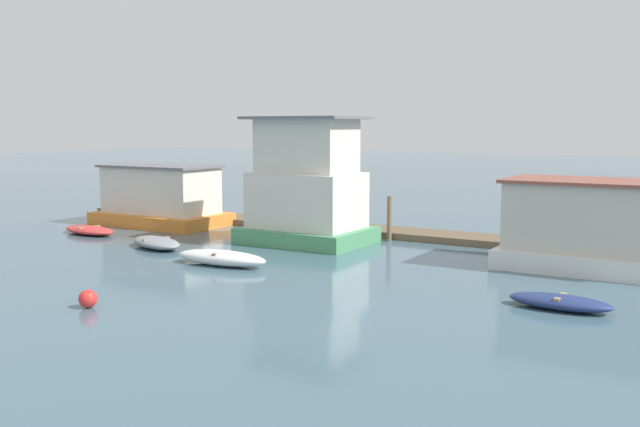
# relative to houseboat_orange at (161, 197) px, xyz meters

# --- Properties ---
(ground_plane) EXTENTS (200.00, 200.00, 0.00)m
(ground_plane) POSITION_rel_houseboat_orange_xyz_m (10.32, -0.52, -1.40)
(ground_plane) COLOR #426070
(dock_walkway) EXTENTS (33.80, 2.16, 0.30)m
(dock_walkway) POSITION_rel_houseboat_orange_xyz_m (10.32, 2.75, -1.25)
(dock_walkway) COLOR brown
(dock_walkway) RESTS_ON ground_plane
(houseboat_orange) EXTENTS (6.57, 3.86, 3.05)m
(houseboat_orange) POSITION_rel_houseboat_orange_xyz_m (0.00, 0.00, 0.00)
(houseboat_orange) COLOR orange
(houseboat_orange) RESTS_ON ground_plane
(houseboat_green) EXTENTS (5.17, 3.95, 5.40)m
(houseboat_green) POSITION_rel_houseboat_orange_xyz_m (9.30, -0.91, 0.97)
(houseboat_green) COLOR #4C9360
(houseboat_green) RESTS_ON ground_plane
(houseboat_white) EXTENTS (6.60, 3.84, 3.15)m
(houseboat_white) POSITION_rel_houseboat_orange_xyz_m (21.09, -0.56, 0.10)
(houseboat_white) COLOR white
(houseboat_white) RESTS_ON ground_plane
(dinghy_red) EXTENTS (3.32, 1.71, 0.38)m
(dinghy_red) POSITION_rel_houseboat_orange_xyz_m (-0.67, -4.06, -1.21)
(dinghy_red) COLOR red
(dinghy_red) RESTS_ON ground_plane
(dinghy_grey) EXTENTS (3.37, 2.34, 0.45)m
(dinghy_grey) POSITION_rel_houseboat_orange_xyz_m (4.69, -5.25, -1.17)
(dinghy_grey) COLOR gray
(dinghy_grey) RESTS_ON ground_plane
(dinghy_white) EXTENTS (3.78, 1.43, 0.55)m
(dinghy_white) POSITION_rel_houseboat_orange_xyz_m (9.31, -6.74, -1.13)
(dinghy_white) COLOR white
(dinghy_white) RESTS_ON ground_plane
(dinghy_navy) EXTENTS (2.83, 1.14, 0.41)m
(dinghy_navy) POSITION_rel_houseboat_orange_xyz_m (21.21, -6.81, -1.20)
(dinghy_navy) COLOR navy
(dinghy_navy) RESTS_ON ground_plane
(mooring_post_near_left) EXTENTS (0.21, 0.21, 1.97)m
(mooring_post_near_left) POSITION_rel_houseboat_orange_xyz_m (12.10, 1.43, -0.42)
(mooring_post_near_left) COLOR brown
(mooring_post_near_left) RESTS_ON ground_plane
(buoy_red) EXTENTS (0.52, 0.52, 0.52)m
(buoy_red) POSITION_rel_houseboat_orange_xyz_m (9.97, -13.40, -1.14)
(buoy_red) COLOR red
(buoy_red) RESTS_ON ground_plane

